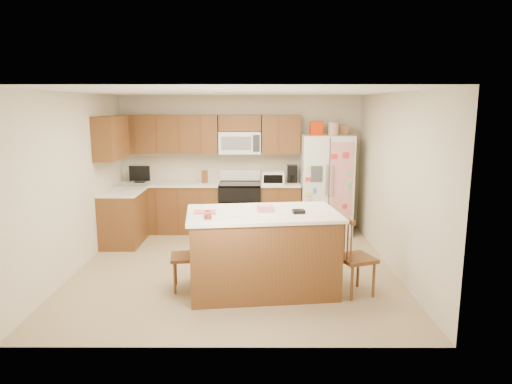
{
  "coord_description": "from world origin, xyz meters",
  "views": [
    {
      "loc": [
        0.31,
        -6.33,
        2.32
      ],
      "look_at": [
        0.3,
        0.35,
        1.05
      ],
      "focal_mm": 32.0,
      "sensor_mm": 36.0,
      "label": 1
    }
  ],
  "objects_px": {
    "windsor_chair_back": "(257,244)",
    "windsor_chair_right": "(354,258)",
    "island": "(263,251)",
    "windsor_chair_left": "(188,256)",
    "refrigerator": "(326,183)",
    "stove": "(240,206)"
  },
  "relations": [
    {
      "from": "windsor_chair_back",
      "to": "windsor_chair_left",
      "type": "bearing_deg",
      "value": -147.6
    },
    {
      "from": "refrigerator",
      "to": "windsor_chair_right",
      "type": "height_order",
      "value": "refrigerator"
    },
    {
      "from": "windsor_chair_left",
      "to": "windsor_chair_back",
      "type": "bearing_deg",
      "value": 32.4
    },
    {
      "from": "stove",
      "to": "refrigerator",
      "type": "bearing_deg",
      "value": -2.3
    },
    {
      "from": "island",
      "to": "refrigerator",
      "type": "bearing_deg",
      "value": 66.24
    },
    {
      "from": "stove",
      "to": "island",
      "type": "height_order",
      "value": "stove"
    },
    {
      "from": "windsor_chair_back",
      "to": "windsor_chair_right",
      "type": "height_order",
      "value": "windsor_chair_right"
    },
    {
      "from": "stove",
      "to": "windsor_chair_left",
      "type": "relative_size",
      "value": 1.22
    },
    {
      "from": "stove",
      "to": "windsor_chair_left",
      "type": "distance_m",
      "value": 2.78
    },
    {
      "from": "windsor_chair_left",
      "to": "windsor_chair_back",
      "type": "relative_size",
      "value": 1.03
    },
    {
      "from": "refrigerator",
      "to": "windsor_chair_right",
      "type": "xyz_separation_m",
      "value": [
        -0.06,
        -2.83,
        -0.45
      ]
    },
    {
      "from": "refrigerator",
      "to": "windsor_chair_back",
      "type": "height_order",
      "value": "refrigerator"
    },
    {
      "from": "refrigerator",
      "to": "windsor_chair_back",
      "type": "distance_m",
      "value": 2.5
    },
    {
      "from": "stove",
      "to": "windsor_chair_right",
      "type": "bearing_deg",
      "value": -62.39
    },
    {
      "from": "windsor_chair_left",
      "to": "windsor_chair_right",
      "type": "relative_size",
      "value": 0.93
    },
    {
      "from": "refrigerator",
      "to": "windsor_chair_right",
      "type": "distance_m",
      "value": 2.86
    },
    {
      "from": "windsor_chair_back",
      "to": "windsor_chair_right",
      "type": "distance_m",
      "value": 1.41
    },
    {
      "from": "stove",
      "to": "windsor_chair_back",
      "type": "height_order",
      "value": "stove"
    },
    {
      "from": "refrigerator",
      "to": "windsor_chair_left",
      "type": "xyz_separation_m",
      "value": [
        -2.14,
        -2.66,
        -0.48
      ]
    },
    {
      "from": "windsor_chair_left",
      "to": "refrigerator",
      "type": "bearing_deg",
      "value": 51.2
    },
    {
      "from": "island",
      "to": "windsor_chair_left",
      "type": "height_order",
      "value": "island"
    },
    {
      "from": "island",
      "to": "windsor_chair_right",
      "type": "relative_size",
      "value": 1.99
    }
  ]
}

